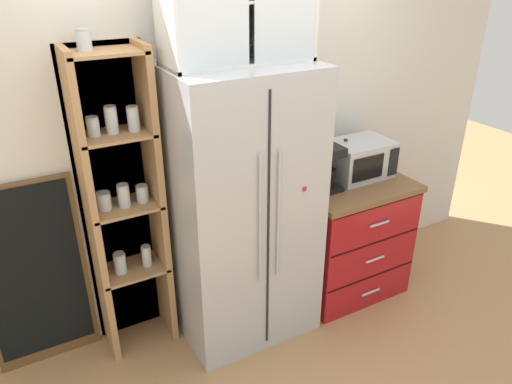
# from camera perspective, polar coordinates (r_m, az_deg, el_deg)

# --- Properties ---
(ground_plane) EXTENTS (10.55, 10.55, 0.00)m
(ground_plane) POSITION_cam_1_polar(r_m,az_deg,el_deg) (3.51, -1.25, -15.10)
(ground_plane) COLOR tan
(wall_back_cream) EXTENTS (4.86, 0.10, 2.55)m
(wall_back_cream) POSITION_cam_1_polar(r_m,az_deg,el_deg) (3.18, -4.87, 6.95)
(wall_back_cream) COLOR silver
(wall_back_cream) RESTS_ON ground
(refrigerator) EXTENTS (0.85, 0.67, 1.79)m
(refrigerator) POSITION_cam_1_polar(r_m,az_deg,el_deg) (3.02, -1.66, -1.93)
(refrigerator) COLOR #B7BABF
(refrigerator) RESTS_ON ground
(pantry_shelf_column) EXTENTS (0.47, 0.32, 1.99)m
(pantry_shelf_column) POSITION_cam_1_polar(r_m,az_deg,el_deg) (2.98, -15.61, -1.09)
(pantry_shelf_column) COLOR brown
(pantry_shelf_column) RESTS_ON ground
(counter_cabinet) EXTENTS (0.82, 0.67, 0.89)m
(counter_cabinet) POSITION_cam_1_polar(r_m,az_deg,el_deg) (3.67, 10.48, -5.00)
(counter_cabinet) COLOR #A8161C
(counter_cabinet) RESTS_ON ground
(microwave) EXTENTS (0.44, 0.33, 0.26)m
(microwave) POSITION_cam_1_polar(r_m,az_deg,el_deg) (3.51, 12.13, 3.87)
(microwave) COLOR #B7BABF
(microwave) RESTS_ON counter_cabinet
(coffee_maker) EXTENTS (0.17, 0.20, 0.31)m
(coffee_maker) POSITION_cam_1_polar(r_m,az_deg,el_deg) (3.27, 8.09, 3.00)
(coffee_maker) COLOR black
(coffee_maker) RESTS_ON counter_cabinet
(mug_red) EXTENTS (0.11, 0.08, 0.09)m
(mug_red) POSITION_cam_1_polar(r_m,az_deg,el_deg) (3.44, 11.20, 1.96)
(mug_red) COLOR red
(mug_red) RESTS_ON counter_cabinet
(bottle_clear) EXTENTS (0.07, 0.07, 0.28)m
(bottle_clear) POSITION_cam_1_polar(r_m,az_deg,el_deg) (3.47, 10.35, 3.69)
(bottle_clear) COLOR silver
(bottle_clear) RESTS_ON counter_cabinet
(upper_cabinet) EXTENTS (0.82, 0.32, 0.64)m
(upper_cabinet) POSITION_cam_1_polar(r_m,az_deg,el_deg) (2.72, -2.50, 21.65)
(upper_cabinet) COLOR silver
(upper_cabinet) RESTS_ON refrigerator
(chalkboard_menu) EXTENTS (0.60, 0.04, 1.22)m
(chalkboard_menu) POSITION_cam_1_polar(r_m,az_deg,el_deg) (3.17, -24.77, -9.07)
(chalkboard_menu) COLOR brown
(chalkboard_menu) RESTS_ON ground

